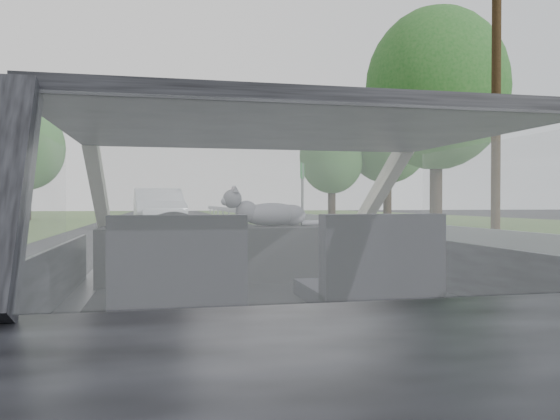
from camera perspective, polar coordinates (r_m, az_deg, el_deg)
name	(u,v)px	position (r m, az deg, el deg)	size (l,w,h in m)	color
subject_car	(265,293)	(2.51, -1.57, -8.63)	(1.80, 4.00, 1.45)	black
dashboard	(245,253)	(3.10, -3.71, -4.48)	(1.58, 0.45, 0.30)	black
driver_seat	(177,269)	(2.16, -10.67, -6.04)	(0.50, 0.72, 0.42)	black
passenger_seat	(372,264)	(2.32, 9.58, -5.55)	(0.50, 0.72, 0.42)	black
steering_wheel	(174,246)	(2.77, -11.03, -3.68)	(0.36, 0.36, 0.04)	black
cat	(272,213)	(3.12, -0.84, -0.30)	(0.51, 0.16, 0.23)	slate
guardrail	(363,225)	(13.32, 8.69, -1.57)	(0.05, 90.00, 0.32)	gray
other_car	(158,209)	(22.02, -12.60, 0.06)	(2.03, 5.14, 1.69)	silver
highway_sign	(302,196)	(23.41, 2.35, 1.48)	(0.11, 1.12, 2.80)	#0D6620
utility_pole	(496,104)	(16.06, 21.65, 10.23)	(0.25, 0.25, 7.55)	#3C2815
tree_1	(436,121)	(25.63, 16.01, 8.94)	(6.29, 6.29, 9.53)	#1B4F1C
tree_2	(332,171)	(34.46, 5.43, 4.06)	(4.06, 4.06, 6.16)	#1B4F1C
tree_3	(388,152)	(35.75, 11.17, 5.92)	(5.70, 5.70, 8.63)	#1B4F1C
tree_6	(27,164)	(37.42, -24.96, 4.36)	(4.61, 4.61, 6.98)	#1B4F1C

